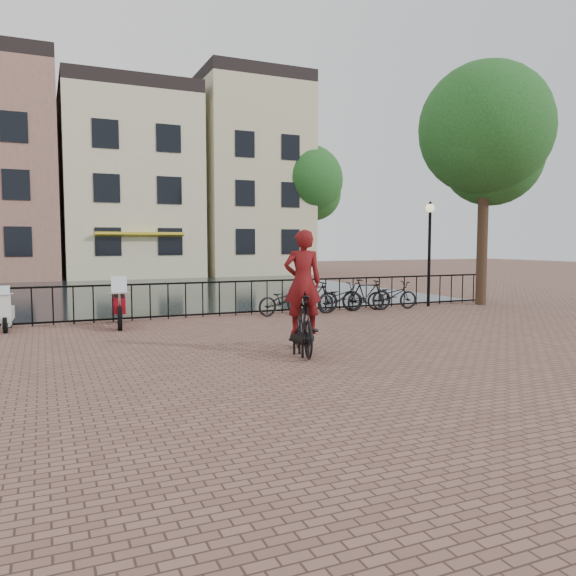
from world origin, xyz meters
name	(u,v)px	position (x,y,z in m)	size (l,w,h in m)	color
ground	(362,375)	(0.00, 0.00, 0.00)	(100.00, 100.00, 0.00)	brown
canal_water	(159,291)	(0.00, 17.30, 0.00)	(20.00, 20.00, 0.00)	black
railing	(219,299)	(0.00, 8.00, 0.50)	(20.00, 0.05, 1.02)	black
canal_house_mid	(128,184)	(0.50, 30.00, 5.90)	(8.00, 9.50, 11.80)	beige
canal_house_right	(244,178)	(8.50, 30.00, 6.65)	(7.00, 9.00, 13.30)	beige
tree_near_right	(485,129)	(9.20, 7.30, 5.97)	(4.48, 4.48, 8.24)	black
tree_far_right	(308,180)	(12.00, 27.00, 6.35)	(4.76, 4.76, 8.76)	black
lamp_post	(430,236)	(7.20, 7.60, 2.38)	(0.30, 0.30, 3.45)	black
cyclist	(303,299)	(-0.13, 1.99, 1.06)	(1.09, 2.13, 2.80)	black
dog	(301,343)	(-0.26, 1.80, 0.26)	(0.28, 0.77, 0.51)	black
motorcycle	(119,300)	(-2.93, 7.15, 0.68)	(0.68, 1.96, 1.37)	maroon
scooter	(7,307)	(-5.55, 7.57, 0.58)	(0.41, 1.26, 1.16)	silver
parked_bike_0	(284,300)	(1.80, 7.40, 0.45)	(0.60, 1.72, 0.90)	black
parked_bike_1	(313,297)	(2.75, 7.40, 0.50)	(0.47, 1.66, 1.00)	black
parked_bike_2	(340,298)	(3.70, 7.40, 0.45)	(0.60, 1.72, 0.90)	black
parked_bike_3	(367,295)	(4.65, 7.40, 0.50)	(0.47, 1.66, 1.00)	black
parked_bike_4	(392,295)	(5.60, 7.40, 0.45)	(0.60, 1.72, 0.90)	black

